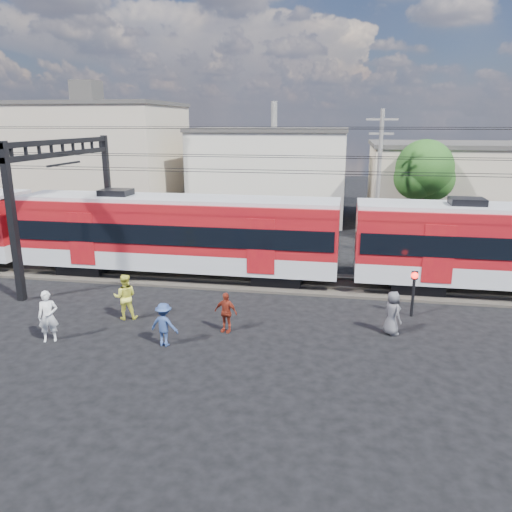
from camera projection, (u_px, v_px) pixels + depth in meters
The scene contains 17 objects.
ground at pixel (219, 352), 17.42m from camera, with size 120.00×120.00×0.00m, color black.
track_bed at pixel (258, 281), 25.01m from camera, with size 70.00×3.40×0.12m, color #2D2823.
rail_near at pixel (256, 283), 24.27m from camera, with size 70.00×0.12×0.12m, color #59544C.
rail_far at pixel (261, 274), 25.69m from camera, with size 70.00×0.12×0.12m, color #59544C.
commuter_train at pixel (182, 232), 25.07m from camera, with size 50.30×3.08×4.17m.
catenary at pixel (90, 176), 25.17m from camera, with size 70.00×9.30×7.52m.
building_west at pixel (92, 160), 41.92m from camera, with size 14.28×10.20×9.30m.
building_midwest at pixel (274, 172), 42.47m from camera, with size 12.24×12.24×7.30m.
building_mideast at pixel (481, 186), 37.01m from camera, with size 16.32×10.20×6.30m.
utility_pole_mid at pixel (379, 178), 29.47m from camera, with size 1.80×0.24×8.50m.
tree_near at pixel (427, 172), 31.83m from camera, with size 3.82×3.64×6.72m.
pedestrian_a at pixel (48, 316), 18.05m from camera, with size 0.70×0.46×1.91m, color silver.
pedestrian_b at pixel (125, 297), 20.11m from camera, with size 0.91×0.71×1.88m, color #E3E247.
pedestrian_c at pixel (164, 325), 17.72m from camera, with size 1.03×0.59×1.60m, color navy.
pedestrian_d at pixel (226, 312), 18.90m from camera, with size 0.92×0.38×1.57m, color maroon.
pedestrian_e at pixel (392, 313), 18.65m from camera, with size 0.83×0.54×1.69m, color #4D4C52.
crossing_signal at pixel (414, 285), 20.24m from camera, with size 0.28×0.28×1.95m.
Camera 1 is at (4.11, -15.47, 7.77)m, focal length 35.00 mm.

